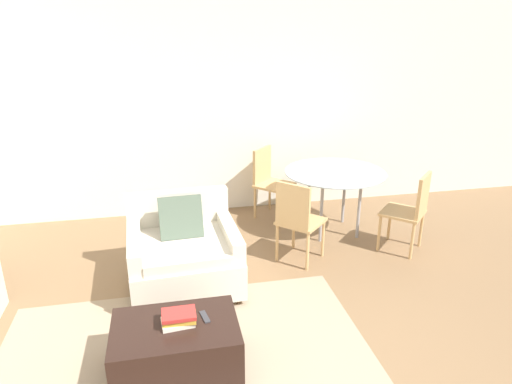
{
  "coord_description": "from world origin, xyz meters",
  "views": [
    {
      "loc": [
        -0.64,
        -2.44,
        2.38
      ],
      "look_at": [
        0.25,
        1.87,
        0.75
      ],
      "focal_mm": 32.0,
      "sensor_mm": 36.0,
      "label": 1
    }
  ],
  "objects": [
    {
      "name": "book_stack",
      "position": [
        -0.63,
        0.31,
        0.43
      ],
      "size": [
        0.25,
        0.18,
        0.09
      ],
      "color": "beige",
      "rests_on": "ottoman"
    },
    {
      "name": "dining_table",
      "position": [
        1.29,
        2.32,
        0.68
      ],
      "size": [
        1.18,
        1.18,
        0.76
      ],
      "color": "#99A8AD",
      "rests_on": "ground_plane"
    },
    {
      "name": "dining_chair_far_left",
      "position": [
        0.64,
        2.97,
        0.52
      ],
      "size": [
        0.59,
        0.59,
        0.9
      ],
      "color": "tan",
      "rests_on": "ground_plane"
    },
    {
      "name": "tv_remote_primary",
      "position": [
        -0.44,
        0.36,
        0.39
      ],
      "size": [
        0.07,
        0.15,
        0.01
      ],
      "color": "#333338",
      "rests_on": "ottoman"
    },
    {
      "name": "armchair",
      "position": [
        -0.53,
        1.46,
        0.34
      ],
      "size": [
        1.05,
        0.99,
        0.88
      ],
      "color": "beige",
      "rests_on": "ground_plane"
    },
    {
      "name": "dining_chair_near_left",
      "position": [
        0.64,
        1.68,
        0.52
      ],
      "size": [
        0.59,
        0.59,
        0.9
      ],
      "color": "tan",
      "rests_on": "ground_plane"
    },
    {
      "name": "wall_back",
      "position": [
        0.0,
        3.35,
        1.38
      ],
      "size": [
        12.0,
        0.06,
        2.75
      ],
      "color": "silver",
      "rests_on": "ground_plane"
    },
    {
      "name": "area_rug",
      "position": [
        -0.59,
        0.56,
        0.0
      ],
      "size": [
        2.84,
        1.56,
        0.01
      ],
      "color": "gray",
      "rests_on": "ground_plane"
    },
    {
      "name": "ottoman",
      "position": [
        -0.66,
        0.31,
        0.21
      ],
      "size": [
        0.89,
        0.6,
        0.38
      ],
      "color": "black",
      "rests_on": "ground_plane"
    },
    {
      "name": "dining_chair_near_right",
      "position": [
        1.93,
        1.68,
        0.52
      ],
      "size": [
        0.59,
        0.59,
        0.9
      ],
      "color": "tan",
      "rests_on": "ground_plane"
    }
  ]
}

